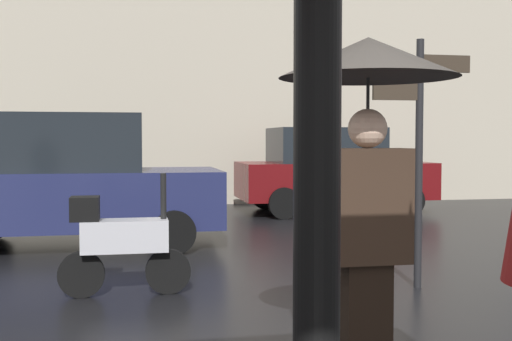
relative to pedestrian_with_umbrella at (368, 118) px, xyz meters
The scene contains 5 objects.
pedestrian_with_umbrella is the anchor object (origin of this frame).
parked_scooter 3.48m from the pedestrian_with_umbrella, 117.10° to the left, with size 1.32×0.32×1.23m.
parked_car_left 10.02m from the pedestrian_with_umbrella, 73.61° to the left, with size 4.08×2.05×1.83m.
parked_car_right 6.54m from the pedestrian_with_umbrella, 110.36° to the left, with size 4.20×2.05×1.94m.
street_signpost 3.15m from the pedestrian_with_umbrella, 59.21° to the left, with size 1.08×0.08×2.63m.
Camera 1 is at (-0.60, -2.15, 1.57)m, focal length 44.56 mm.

